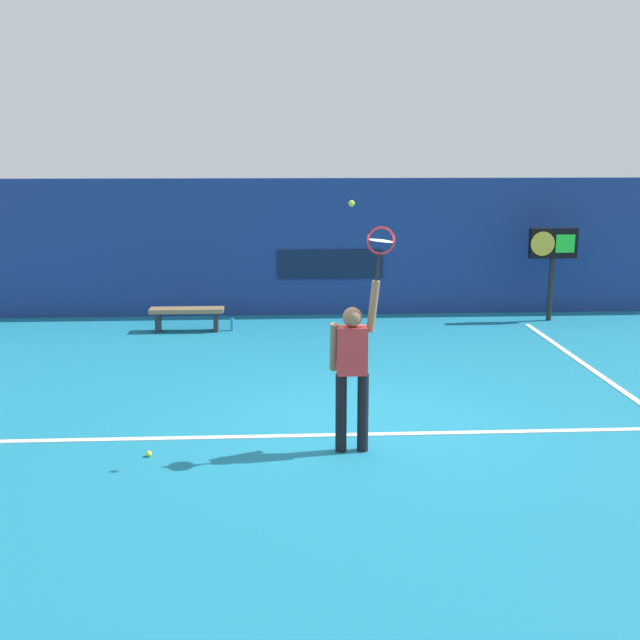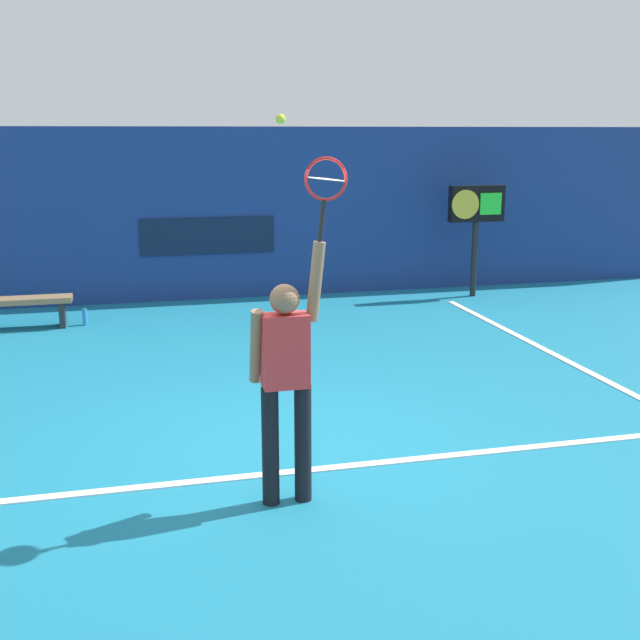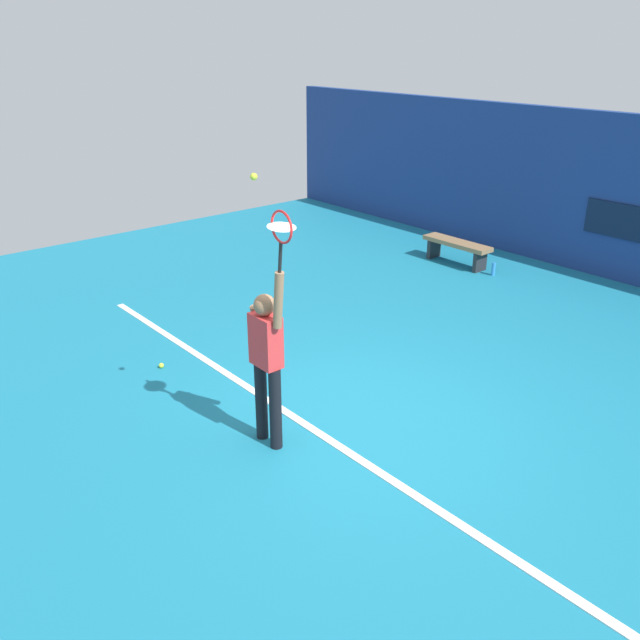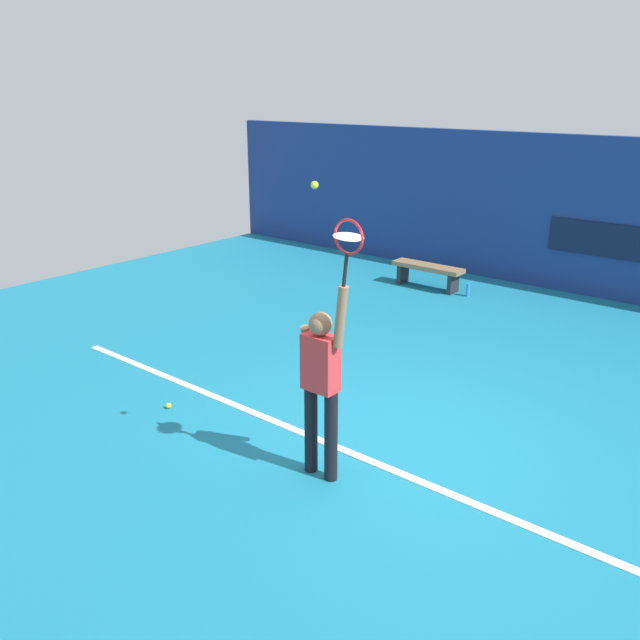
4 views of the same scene
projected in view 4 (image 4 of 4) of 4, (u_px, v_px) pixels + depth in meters
name	position (u px, v px, depth m)	size (l,w,h in m)	color
ground_plane	(398.00, 443.00, 7.18)	(18.00, 18.00, 0.00)	teal
back_wall	(616.00, 220.00, 11.67)	(18.00, 0.20, 2.84)	navy
sponsor_banner_center	(611.00, 241.00, 11.70)	(2.20, 0.03, 0.60)	#0C1933
court_baseline	(371.00, 462.00, 6.82)	(10.00, 0.10, 0.01)	white
tennis_player	(321.00, 381.00, 6.29)	(0.55, 0.31, 1.99)	black
tennis_racket	(348.00, 241.00, 5.64)	(0.35, 0.27, 0.62)	black
tennis_ball	(315.00, 185.00, 5.66)	(0.07, 0.07, 0.07)	#CCE033
court_bench	(428.00, 271.00, 12.63)	(1.40, 0.36, 0.45)	olive
water_bottle	(468.00, 290.00, 12.18)	(0.07, 0.07, 0.24)	#338CD8
spare_ball	(168.00, 406.00, 7.96)	(0.07, 0.07, 0.07)	#CCE033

